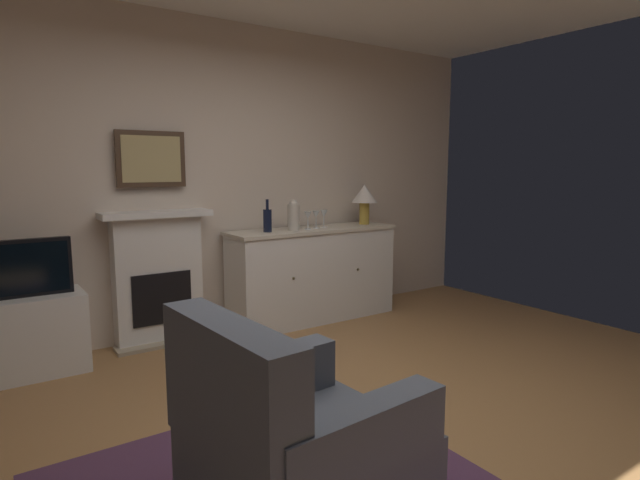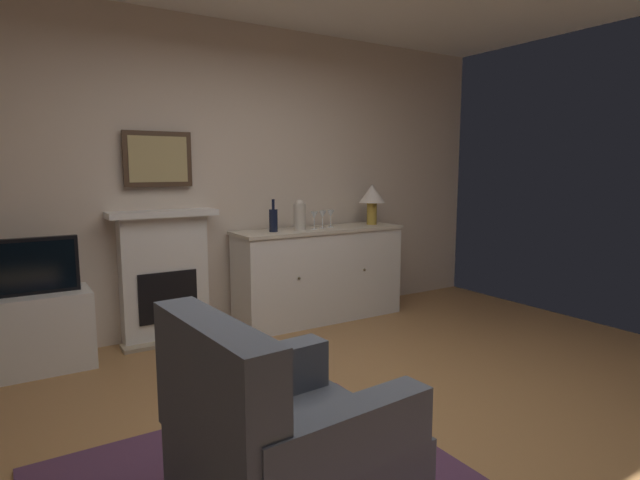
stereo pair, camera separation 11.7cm
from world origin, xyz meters
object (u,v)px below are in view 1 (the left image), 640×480
tv_cabinet (27,335)px  armchair (292,444)px  sideboard_cabinet (313,274)px  table_lamp (364,196)px  fireplace_unit (158,277)px  wine_glass_right (324,214)px  wine_bottle (267,220)px  tv_set (22,268)px  framed_picture (151,159)px  wine_glass_center (316,215)px  wine_glass_left (308,216)px  vase_decorative (293,215)px

tv_cabinet → armchair: size_ratio=0.82×
sideboard_cabinet → table_lamp: size_ratio=4.15×
fireplace_unit → tv_cabinet: (-0.98, -0.16, -0.27)m
table_lamp → tv_cabinet: (-3.01, 0.02, -0.88)m
tv_cabinet → wine_glass_right: bearing=0.1°
sideboard_cabinet → table_lamp: (0.62, 0.00, 0.72)m
wine_bottle → armchair: bearing=-116.6°
tv_cabinet → armchair: bearing=-73.9°
fireplace_unit → table_lamp: size_ratio=2.75×
tv_set → wine_bottle: bearing=-0.0°
sideboard_cabinet → wine_glass_right: size_ratio=10.06×
framed_picture → wine_glass_center: (1.44, -0.23, -0.51)m
tv_set → wine_glass_right: bearing=0.6°
wine_bottle → tv_set: wine_bottle is taller
framed_picture → tv_cabinet: size_ratio=0.73×
fireplace_unit → table_lamp: (2.03, -0.18, 0.61)m
wine_bottle → wine_glass_left: wine_bottle is taller
table_lamp → armchair: size_ratio=0.43×
wine_glass_center → wine_glass_right: 0.11m
wine_glass_center → vase_decorative: vase_decorative is taller
wine_glass_left → armchair: bearing=-124.2°
fireplace_unit → table_lamp: 2.13m
table_lamp → tv_cabinet: 3.14m
sideboard_cabinet → wine_glass_left: 0.57m
wine_glass_right → vase_decorative: bearing=-169.7°
fireplace_unit → wine_bottle: (0.93, -0.19, 0.44)m
fireplace_unit → wine_glass_left: fireplace_unit is taller
armchair → wine_glass_right: bearing=53.0°
framed_picture → sideboard_cabinet: framed_picture is taller
table_lamp → framed_picture: bearing=173.8°
wine_glass_left → vase_decorative: bearing=-175.9°
fireplace_unit → tv_set: 1.02m
wine_glass_right → vase_decorative: size_ratio=0.59×
wine_glass_left → wine_glass_center: bearing=14.8°
wine_glass_center → wine_glass_right: (0.11, 0.03, 0.00)m
sideboard_cabinet → armchair: 2.94m
vase_decorative → tv_set: 2.16m
framed_picture → tv_cabinet: bearing=-168.0°
wine_glass_center → tv_set: bearing=180.0°
framed_picture → tv_set: 1.25m
tv_set → armchair: 2.52m
vase_decorative → tv_cabinet: vase_decorative is taller
wine_bottle → table_lamp: bearing=0.5°
tv_cabinet → tv_set: size_ratio=1.21×
wine_bottle → wine_glass_left: size_ratio=1.76×
sideboard_cabinet → wine_glass_right: (0.14, 0.02, 0.56)m
sideboard_cabinet → wine_glass_center: 0.56m
sideboard_cabinet → wine_glass_right: wine_glass_right is taller
sideboard_cabinet → armchair: size_ratio=1.80×
sideboard_cabinet → armchair: armchair is taller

